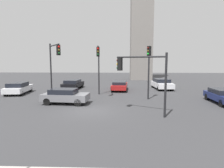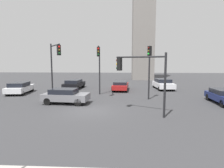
{
  "view_description": "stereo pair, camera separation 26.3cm",
  "coord_description": "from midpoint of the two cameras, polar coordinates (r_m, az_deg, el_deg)",
  "views": [
    {
      "loc": [
        2.29,
        -15.04,
        4.0
      ],
      "look_at": [
        1.68,
        2.23,
        1.93
      ],
      "focal_mm": 30.5,
      "sensor_mm": 36.0,
      "label": 1
    },
    {
      "loc": [
        2.55,
        -15.03,
        4.0
      ],
      "look_at": [
        1.68,
        2.23,
        1.93
      ],
      "focal_mm": 30.5,
      "sensor_mm": 36.0,
      "label": 2
    }
  ],
  "objects": [
    {
      "name": "skyline_tower",
      "position": [
        44.12,
        8.66,
        19.69
      ],
      "size": [
        4.57,
        4.57,
        27.77
      ],
      "primitive_type": "cube",
      "color": "gray",
      "rests_on": "ground_plane"
    },
    {
      "name": "traffic_light_2",
      "position": [
        14.38,
        7.98,
        3.96
      ],
      "size": [
        3.57,
        2.0,
        4.61
      ],
      "rotation": [
        0.0,
        0.0,
        2.65
      ],
      "color": "black",
      "rests_on": "ground_plane"
    },
    {
      "name": "traffic_light_1",
      "position": [
        20.18,
        10.6,
        6.29
      ],
      "size": [
        0.46,
        0.47,
        5.56
      ],
      "rotation": [
        0.0,
        0.0,
        -2.34
      ],
      "color": "black",
      "rests_on": "ground_plane"
    },
    {
      "name": "traffic_light_0",
      "position": [
        20.75,
        -17.31,
        6.98
      ],
      "size": [
        2.01,
        2.89,
        5.92
      ],
      "rotation": [
        0.0,
        0.0,
        -0.98
      ],
      "color": "black",
      "rests_on": "ground_plane"
    },
    {
      "name": "car_3",
      "position": [
        26.29,
        2.01,
        -0.43
      ],
      "size": [
        2.34,
        4.85,
        1.26
      ],
      "rotation": [
        0.0,
        0.0,
        1.49
      ],
      "color": "maroon",
      "rests_on": "ground_plane"
    },
    {
      "name": "car_4",
      "position": [
        18.57,
        -14.27,
        -3.44
      ],
      "size": [
        4.43,
        2.32,
        1.42
      ],
      "rotation": [
        0.0,
        0.0,
        -0.09
      ],
      "color": "slate",
      "rests_on": "ground_plane"
    },
    {
      "name": "traffic_light_3",
      "position": [
        21.53,
        -4.43,
        7.05
      ],
      "size": [
        0.5,
        3.36,
        5.71
      ],
      "rotation": [
        0.0,
        0.0,
        -1.49
      ],
      "color": "black",
      "rests_on": "ground_plane"
    },
    {
      "name": "car_0",
      "position": [
        28.45,
        14.46,
        0.1
      ],
      "size": [
        2.45,
        4.89,
        1.49
      ],
      "rotation": [
        0.0,
        0.0,
        -1.51
      ],
      "color": "silver",
      "rests_on": "ground_plane"
    },
    {
      "name": "car_1",
      "position": [
        26.24,
        -26.51,
        -1.03
      ],
      "size": [
        2.54,
        4.75,
        1.42
      ],
      "rotation": [
        0.0,
        0.0,
        1.68
      ],
      "color": "silver",
      "rests_on": "ground_plane"
    },
    {
      "name": "ground_plane",
      "position": [
        15.74,
        -6.95,
        -7.95
      ],
      "size": [
        104.57,
        104.57,
        0.0
      ],
      "primitive_type": "plane",
      "color": "#38383A"
    },
    {
      "name": "car_2",
      "position": [
        20.94,
        29.94,
        -3.06
      ],
      "size": [
        2.06,
        4.61,
        1.36
      ],
      "rotation": [
        0.0,
        0.0,
        -1.61
      ],
      "color": "navy",
      "rests_on": "ground_plane"
    },
    {
      "name": "car_6",
      "position": [
        28.5,
        -11.88,
        0.06
      ],
      "size": [
        2.46,
        4.79,
        1.32
      ],
      "rotation": [
        0.0,
        0.0,
        1.49
      ],
      "color": "black",
      "rests_on": "ground_plane"
    }
  ]
}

